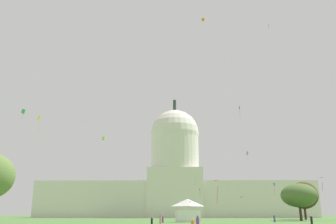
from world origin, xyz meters
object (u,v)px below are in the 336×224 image
kite_green_mid (23,112)px  kite_orange_high (203,20)px  event_tent (188,211)px  person_purple_near_tree_east (163,219)px  kite_green_mid_b (196,179)px  tree_east_near (304,195)px  person_black_near_tent (312,220)px  kite_pink_mid (247,154)px  kite_yellow_mid (85,122)px  person_black_mid_right (152,222)px  person_tan_edge_east (161,221)px  kite_blue_low (274,185)px  kite_violet_mid (240,109)px  kite_black_low (200,191)px  person_purple_back_center (198,224)px  kite_turquoise_high (269,26)px  tree_east_mid (299,195)px  kite_cyan_low (119,193)px  person_denim_near_tree_west (275,219)px  kite_gold_mid (39,119)px  person_white_lawn_far_left (311,220)px  kite_magenta_low (241,197)px  kite_pink_low (322,179)px  kite_white_high (232,59)px  kite_lime_mid (104,138)px  capitol_building (175,181)px  kite_red_low (218,184)px

kite_green_mid → kite_orange_high: (42.79, 19.84, 34.10)m
event_tent → person_purple_near_tree_east: bearing=-142.7°
kite_green_mid_b → tree_east_near: bearing=-149.4°
person_black_near_tent → kite_green_mid_b: size_ratio=0.56×
kite_pink_mid → kite_yellow_mid: kite_yellow_mid is taller
person_black_mid_right → person_tan_edge_east: (1.18, 3.93, 0.09)m
person_black_mid_right → kite_blue_low: size_ratio=0.36×
kite_pink_mid → kite_violet_mid: 49.87m
event_tent → kite_violet_mid: 30.86m
person_tan_edge_east → kite_black_low: bearing=8.1°
event_tent → kite_blue_low: kite_blue_low is taller
person_purple_back_center → kite_turquoise_high: (25.78, 55.63, 55.83)m
tree_east_mid → kite_cyan_low: (-61.21, 53.55, 3.64)m
tree_east_near → kite_turquoise_high: 61.52m
tree_east_near → person_denim_near_tree_west: tree_east_near is taller
tree_east_near → kite_violet_mid: size_ratio=4.11×
kite_green_mid → kite_cyan_low: bearing=89.4°
kite_violet_mid → kite_gold_mid: bearing=-41.5°
person_white_lawn_far_left → kite_black_low: size_ratio=0.42×
kite_pink_mid → kite_magenta_low: 20.73m
event_tent → kite_pink_low: 31.77m
tree_east_mid → kite_black_low: size_ratio=2.76×
kite_white_high → kite_lime_mid: bearing=-87.7°
person_purple_back_center → capitol_building: bearing=-2.4°
kite_cyan_low → kite_lime_mid: 31.39m
kite_cyan_low → kite_pink_mid: bearing=106.0°
kite_green_mid → kite_orange_high: bearing=30.4°
capitol_building → person_black_near_tent: 130.44m
capitol_building → kite_red_low: bearing=-85.8°
person_denim_near_tree_west → kite_cyan_low: 87.88m
person_purple_near_tree_east → kite_turquoise_high: bearing=102.3°
kite_magenta_low → person_purple_near_tree_east: bearing=-82.3°
person_denim_near_tree_west → kite_yellow_mid: 77.96m
event_tent → kite_violet_mid: (14.68, 4.11, 26.83)m
kite_yellow_mid → kite_blue_low: bearing=97.6°
capitol_building → person_tan_edge_east: capitol_building is taller
event_tent → kite_cyan_low: size_ratio=4.87×
kite_lime_mid → kite_green_mid: bearing=-77.8°
kite_green_mid → event_tent: bearing=25.9°
person_purple_near_tree_east → capitol_building: bearing=168.1°
person_black_mid_right → kite_white_high: 95.82m
kite_red_low → kite_green_mid_b: size_ratio=1.39×
event_tent → person_black_mid_right: 34.43m
kite_red_low → kite_violet_mid: bearing=-1.1°
kite_lime_mid → person_denim_near_tree_west: bearing=-25.0°
person_purple_near_tree_east → kite_black_low: bearing=159.8°
tree_east_near → person_purple_back_center: (-42.82, -89.62, -7.46)m
event_tent → kite_yellow_mid: bearing=126.3°
capitol_building → person_black_near_tent: size_ratio=85.79×
event_tent → kite_violet_mid: size_ratio=1.87×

